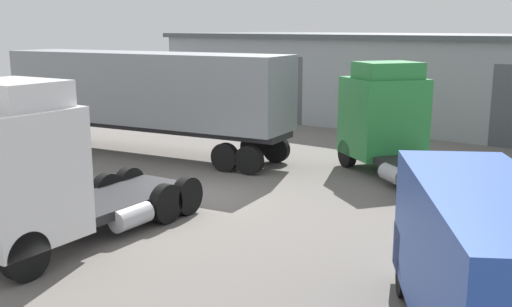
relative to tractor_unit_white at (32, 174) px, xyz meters
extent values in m
plane|color=slate|center=(-0.30, 5.40, -1.90)|extent=(60.00, 60.00, 0.00)
cube|color=#93999E|center=(-0.30, 24.00, 0.37)|extent=(29.42, 9.19, 4.53)
cube|color=#474C51|center=(-0.30, 24.00, 2.75)|extent=(29.92, 9.69, 0.25)
cube|color=#4C5156|center=(-6.77, 19.43, -0.10)|extent=(3.20, 0.08, 3.60)
cube|color=silver|center=(0.03, -0.52, 0.10)|extent=(2.68, 2.59, 2.92)
cube|color=silver|center=(0.01, -0.33, 1.83)|extent=(2.23, 1.84, 0.60)
cube|color=#232326|center=(-0.23, 2.66, -1.24)|extent=(2.31, 4.14, 0.24)
cylinder|color=#B2B2B7|center=(0.82, 2.14, -1.41)|extent=(0.65, 1.14, 0.56)
cylinder|color=black|center=(1.17, -1.03, -1.36)|extent=(0.39, 1.09, 1.07)
cylinder|color=black|center=(0.82, 3.34, -1.36)|extent=(0.39, 1.09, 1.07)
cylinder|color=black|center=(-1.37, 3.17, -1.36)|extent=(0.39, 1.09, 1.07)
cylinder|color=black|center=(0.75, 4.24, -1.36)|extent=(0.39, 1.09, 1.07)
cylinder|color=black|center=(-1.45, 4.07, -1.36)|extent=(0.39, 1.09, 1.07)
cube|color=gray|center=(-6.19, 9.17, 0.85)|extent=(12.68, 4.45, 2.80)
cube|color=#232326|center=(-6.19, 9.17, -0.67)|extent=(12.56, 3.71, 0.24)
cube|color=#232326|center=(-10.03, 7.74, -1.34)|extent=(0.18, 0.18, 1.11)
cube|color=#232326|center=(-10.29, 9.32, -1.34)|extent=(0.18, 0.18, 1.11)
cylinder|color=black|center=(-1.66, 8.78, -1.37)|extent=(1.08, 0.46, 1.05)
cylinder|color=black|center=(-2.01, 10.96, -1.37)|extent=(1.08, 0.46, 1.05)
cylinder|color=black|center=(-0.67, 8.94, -1.37)|extent=(1.08, 0.46, 1.05)
cylinder|color=black|center=(-1.02, 11.12, -1.37)|extent=(1.08, 0.46, 1.05)
cube|color=#28843D|center=(2.65, 12.66, 0.03)|extent=(3.41, 3.43, 2.85)
cube|color=#28843D|center=(2.82, 12.54, 1.74)|extent=(2.59, 2.69, 0.60)
cube|color=black|center=(1.70, 13.34, 0.60)|extent=(1.29, 1.75, 1.02)
cube|color=#232326|center=(5.28, 10.78, -1.27)|extent=(4.46, 3.98, 0.24)
cylinder|color=#B2B2B7|center=(4.21, 10.32, -1.44)|extent=(1.22, 1.10, 0.56)
cylinder|color=black|center=(1.52, 12.11, -1.39)|extent=(1.00, 0.84, 1.02)
cylinder|color=black|center=(2.80, 13.90, -1.39)|extent=(1.00, 0.84, 1.02)
cylinder|color=black|center=(5.15, 9.52, -1.39)|extent=(1.00, 0.84, 1.02)
cylinder|color=black|center=(6.42, 11.31, -1.39)|extent=(1.00, 0.84, 1.02)
cylinder|color=black|center=(5.88, 9.00, -1.39)|extent=(1.00, 0.84, 1.02)
cylinder|color=black|center=(7.16, 10.79, -1.39)|extent=(1.00, 0.84, 1.02)
cube|color=#2347A3|center=(9.55, 1.68, -0.34)|extent=(4.67, 5.91, 2.39)
cube|color=#2347A3|center=(8.25, 3.82, -1.09)|extent=(2.18, 1.81, 0.90)
cube|color=black|center=(8.46, 3.47, 0.13)|extent=(1.48, 0.94, 0.86)
cylinder|color=black|center=(7.76, 2.99, -1.54)|extent=(0.63, 0.77, 0.72)
cylinder|color=black|center=(9.21, 3.87, -1.54)|extent=(0.63, 0.77, 0.72)
camera|label=1|loc=(11.97, -7.46, 3.27)|focal=42.00mm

